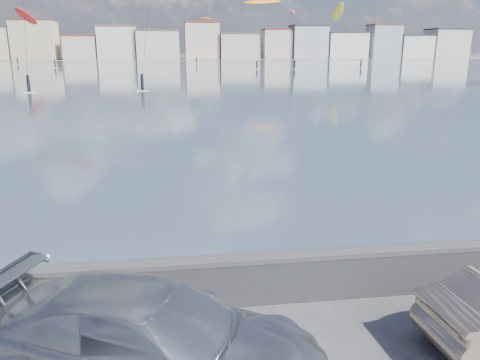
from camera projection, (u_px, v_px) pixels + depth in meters
name	position (u px, v px, depth m)	size (l,w,h in m)	color
bay_water	(176.00, 72.00, 93.86)	(500.00, 177.00, 0.00)	#364C63
far_shore_strip	(174.00, 58.00, 197.18)	(500.00, 60.00, 0.00)	#4C473D
seawall	(198.00, 279.00, 9.14)	(400.00, 0.36, 1.08)	#28282B
far_buildings	(177.00, 43.00, 182.36)	(240.79, 13.26, 14.60)	beige
car_silver	(151.00, 341.00, 6.90)	(2.20, 5.41, 1.57)	#A3A5AA
kitesurfer_0	(338.00, 13.00, 120.47)	(3.60, 20.17, 15.92)	yellow
kitesurfer_8	(204.00, 20.00, 139.31)	(6.25, 10.95, 13.47)	orange
kitesurfer_9	(26.00, 17.00, 141.05)	(5.80, 17.21, 16.63)	red
kitesurfer_10	(262.00, 2.00, 116.05)	(11.29, 18.82, 16.95)	orange
kitesurfer_12	(292.00, 13.00, 115.77)	(5.20, 18.58, 14.23)	#E5338C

